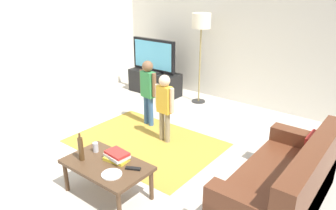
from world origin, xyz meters
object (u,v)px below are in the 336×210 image
at_px(book_stack, 117,156).
at_px(bottle, 81,149).
at_px(tv, 154,56).
at_px(child_center, 165,102).
at_px(couch, 286,187).
at_px(child_near_tv, 148,87).
at_px(coffee_table, 107,167).
at_px(plate, 112,174).
at_px(floor_lamp, 201,26).
at_px(tv_stand, 155,83).
at_px(tv_remote, 133,168).
at_px(soda_can, 96,147).

distance_m(book_stack, bottle, 0.42).
height_order(tv, child_center, tv).
relative_size(couch, child_near_tv, 1.59).
height_order(coffee_table, book_stack, book_stack).
bearing_deg(coffee_table, couch, 30.42).
height_order(book_stack, plate, book_stack).
bearing_deg(couch, plate, -142.94).
height_order(tv, floor_lamp, floor_lamp).
bearing_deg(tv_stand, bottle, -62.93).
relative_size(child_near_tv, tv_remote, 6.67).
bearing_deg(bottle, child_center, 91.68).
relative_size(coffee_table, tv_remote, 5.88).
distance_m(child_near_tv, bottle, 2.00).
bearing_deg(soda_can, bottle, -84.81).
relative_size(floor_lamp, coffee_table, 1.78).
bearing_deg(soda_can, child_center, 91.11).
bearing_deg(tv_remote, bottle, 172.85).
bearing_deg(tv_remote, floor_lamp, 83.29).
relative_size(child_near_tv, coffee_table, 1.13).
relative_size(tv_stand, child_near_tv, 1.06).
height_order(tv_stand, child_center, child_center).
distance_m(tv, tv_remote, 3.74).
relative_size(child_near_tv, child_center, 1.06).
xyz_separation_m(tv, child_near_tv, (0.99, -1.30, -0.17)).
bearing_deg(book_stack, tv_stand, 123.53).
xyz_separation_m(couch, bottle, (-1.98, -1.12, 0.28)).
bearing_deg(coffee_table, bottle, -156.80).
bearing_deg(child_center, couch, -12.67).
distance_m(child_near_tv, tv_remote, 2.10).
height_order(child_near_tv, tv_remote, child_near_tv).
bearing_deg(bottle, floor_lamp, 99.78).
height_order(coffee_table, tv_remote, tv_remote).
bearing_deg(couch, floor_lamp, 138.84).
relative_size(couch, bottle, 5.30).
bearing_deg(tv_stand, coffee_table, -58.13).
bearing_deg(coffee_table, plate, -28.58).
distance_m(tv_remote, plate, 0.24).
distance_m(bottle, soda_can, 0.24).
height_order(book_stack, tv_remote, book_stack).
xyz_separation_m(bottle, plate, (0.50, -0.00, -0.14)).
distance_m(tv, bottle, 3.60).
height_order(tv, coffee_table, tv).
height_order(tv, soda_can, tv).
xyz_separation_m(floor_lamp, child_near_tv, (-0.07, -1.48, -0.86)).
distance_m(coffee_table, plate, 0.26).
xyz_separation_m(coffee_table, tv_remote, (0.32, 0.10, 0.06)).
height_order(floor_lamp, soda_can, floor_lamp).
bearing_deg(tv_stand, plate, -56.30).
xyz_separation_m(couch, floor_lamp, (-2.56, 2.24, 1.25)).
bearing_deg(bottle, tv_remote, 20.14).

